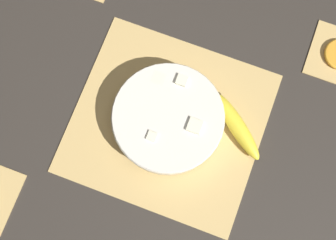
# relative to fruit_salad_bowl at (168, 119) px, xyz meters

# --- Properties ---
(ground_plane) EXTENTS (6.00, 6.00, 0.00)m
(ground_plane) POSITION_rel_fruit_salad_bowl_xyz_m (-0.00, -0.00, -0.04)
(ground_plane) COLOR #2D2823
(bamboo_mat_center) EXTENTS (0.44, 0.41, 0.01)m
(bamboo_mat_center) POSITION_rel_fruit_salad_bowl_xyz_m (-0.00, -0.00, -0.04)
(bamboo_mat_center) COLOR tan
(bamboo_mat_center) RESTS_ON ground_plane
(fruit_salad_bowl) EXTENTS (0.26, 0.26, 0.07)m
(fruit_salad_bowl) POSITION_rel_fruit_salad_bowl_xyz_m (0.00, 0.00, 0.00)
(fruit_salad_bowl) COLOR silver
(fruit_salad_bowl) RESTS_ON bamboo_mat_center
(whole_banana) EXTENTS (0.16, 0.14, 0.04)m
(whole_banana) POSITION_rel_fruit_salad_bowl_xyz_m (0.15, 0.04, -0.02)
(whole_banana) COLOR yellow
(whole_banana) RESTS_ON bamboo_mat_center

